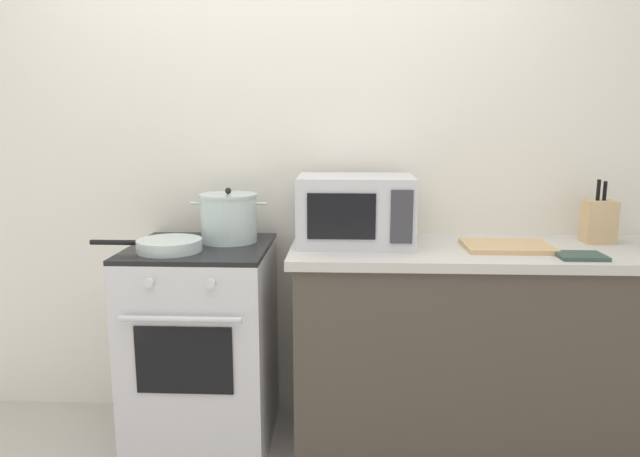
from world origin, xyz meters
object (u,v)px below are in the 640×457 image
cutting_board (507,246)px  knife_block (599,221)px  frying_pan (168,245)px  microwave (355,210)px  oven_mitt (581,256)px  stove (203,345)px  stock_pot (229,218)px

cutting_board → knife_block: size_ratio=1.28×
frying_pan → cutting_board: (1.42, 0.11, -0.02)m
microwave → knife_block: bearing=3.3°
frying_pan → oven_mitt: frying_pan is taller
stove → stock_pot: size_ratio=2.71×
stove → knife_block: (1.76, 0.14, 0.56)m
stove → frying_pan: (-0.10, -0.11, 0.48)m
stock_pot → microwave: size_ratio=0.68×
cutting_board → knife_block: (0.44, 0.14, 0.09)m
frying_pan → knife_block: 1.88m
stove → knife_block: bearing=4.6°
frying_pan → oven_mitt: size_ratio=2.60×
stove → oven_mitt: size_ratio=5.11×
stove → oven_mitt: bearing=-5.8°
stock_pot → cutting_board: size_ratio=0.94×
cutting_board → knife_block: 0.47m
oven_mitt → stove: bearing=174.2°
frying_pan → microwave: 0.81m
stock_pot → knife_block: knife_block is taller
stock_pot → frying_pan: bearing=-136.0°
frying_pan → stove: bearing=48.1°
stock_pot → microwave: 0.57m
stock_pot → microwave: bearing=-1.6°
microwave → cutting_board: size_ratio=1.39×
frying_pan → oven_mitt: 1.67m
stock_pot → frying_pan: size_ratio=0.73×
cutting_board → oven_mitt: (0.24, -0.16, -0.00)m
frying_pan → cutting_board: frying_pan is taller
knife_block → oven_mitt: bearing=-122.5°
stove → microwave: bearing=6.7°
stock_pot → knife_block: (1.64, 0.05, -0.01)m
stove → microwave: (0.68, 0.08, 0.61)m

